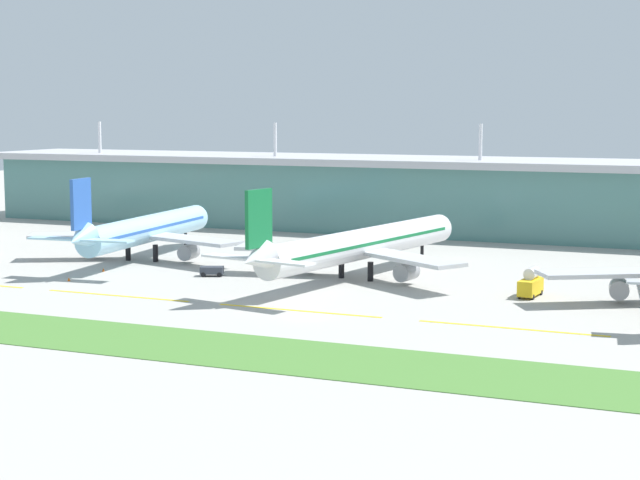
{
  "coord_description": "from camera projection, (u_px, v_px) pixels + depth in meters",
  "views": [
    {
      "loc": [
        62.24,
        -141.83,
        31.64
      ],
      "look_at": [
        -13.05,
        36.61,
        7.0
      ],
      "focal_mm": 57.68,
      "sensor_mm": 36.0,
      "label": 1
    }
  ],
  "objects": [
    {
      "name": "airliner_center",
      "position": [
        360.0,
        245.0,
        192.76
      ],
      "size": [
        47.92,
        71.75,
        18.9
      ],
      "color": "silver",
      "rests_on": "ground"
    },
    {
      "name": "taxiway_stripe_centre",
      "position": [
        299.0,
        311.0,
        162.49
      ],
      "size": [
        28.0,
        0.7,
        0.04
      ],
      "primitive_type": "cube",
      "color": "yellow",
      "rests_on": "ground"
    },
    {
      "name": "taxiway_stripe_mid_west",
      "position": [
        117.0,
        296.0,
        175.61
      ],
      "size": [
        28.0,
        0.7,
        0.04
      ],
      "primitive_type": "cube",
      "color": "yellow",
      "rests_on": "ground"
    },
    {
      "name": "taxiway_stripe_mid_east",
      "position": [
        512.0,
        328.0,
        149.38
      ],
      "size": [
        28.0,
        0.7,
        0.04
      ],
      "primitive_type": "cube",
      "color": "yellow",
      "rests_on": "ground"
    },
    {
      "name": "terminal_building",
      "position": [
        485.0,
        196.0,
        259.76
      ],
      "size": [
        288.0,
        34.0,
        28.2
      ],
      "color": "slate",
      "rests_on": "ground"
    },
    {
      "name": "fuel_truck",
      "position": [
        531.0,
        283.0,
        174.6
      ],
      "size": [
        3.2,
        7.39,
        4.95
      ],
      "color": "gold",
      "rests_on": "ground"
    },
    {
      "name": "ground_plane",
      "position": [
        306.0,
        317.0,
        157.62
      ],
      "size": [
        600.0,
        600.0,
        0.0
      ],
      "primitive_type": "plane",
      "color": "#A8A59E"
    },
    {
      "name": "safety_cone_nose_front",
      "position": [
        103.0,
        270.0,
        201.86
      ],
      "size": [
        0.56,
        0.56,
        0.7
      ],
      "primitive_type": "cone",
      "color": "orange",
      "rests_on": "ground"
    },
    {
      "name": "pushback_tug",
      "position": [
        212.0,
        270.0,
        196.19
      ],
      "size": [
        4.97,
        3.83,
        1.85
      ],
      "color": "#333842",
      "rests_on": "ground"
    },
    {
      "name": "airliner_near_middle",
      "position": [
        144.0,
        230.0,
        216.33
      ],
      "size": [
        48.6,
        59.87,
        18.9
      ],
      "color": "#9ED1EA",
      "rests_on": "ground"
    },
    {
      "name": "safety_cone_left_wingtip",
      "position": [
        69.0,
        279.0,
        190.77
      ],
      "size": [
        0.56,
        0.56,
        0.7
      ],
      "primitive_type": "cone",
      "color": "orange",
      "rests_on": "ground"
    },
    {
      "name": "grass_verge",
      "position": [
        233.0,
        350.0,
        135.77
      ],
      "size": [
        300.0,
        18.0,
        0.1
      ],
      "primitive_type": "cube",
      "color": "#477A33",
      "rests_on": "ground"
    }
  ]
}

